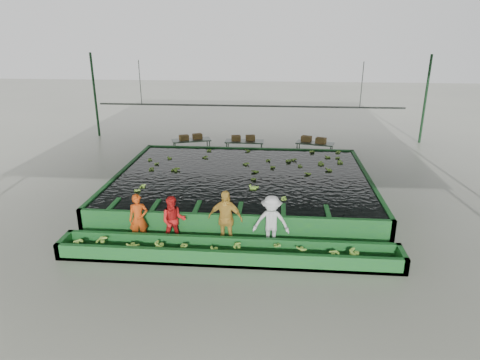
# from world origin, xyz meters

# --- Properties ---
(ground) EXTENTS (80.00, 80.00, 0.00)m
(ground) POSITION_xyz_m (0.00, 0.00, 0.00)
(ground) COLOR gray
(ground) RESTS_ON ground
(shed_roof) EXTENTS (20.00, 22.00, 0.04)m
(shed_roof) POSITION_xyz_m (0.00, 0.00, 5.00)
(shed_roof) COLOR gray
(shed_roof) RESTS_ON shed_posts
(shed_posts) EXTENTS (20.00, 22.00, 5.00)m
(shed_posts) POSITION_xyz_m (0.00, 0.00, 2.50)
(shed_posts) COLOR #14341A
(shed_posts) RESTS_ON ground
(flotation_tank) EXTENTS (10.00, 8.00, 0.90)m
(flotation_tank) POSITION_xyz_m (0.00, 1.50, 0.45)
(flotation_tank) COLOR #1A5C23
(flotation_tank) RESTS_ON ground
(tank_water) EXTENTS (9.70, 7.70, 0.00)m
(tank_water) POSITION_xyz_m (0.00, 1.50, 0.85)
(tank_water) COLOR black
(tank_water) RESTS_ON flotation_tank
(sorting_trough) EXTENTS (10.00, 1.00, 0.50)m
(sorting_trough) POSITION_xyz_m (0.00, -3.60, 0.25)
(sorting_trough) COLOR #1A5C23
(sorting_trough) RESTS_ON ground
(cableway_rail) EXTENTS (0.08, 0.08, 14.00)m
(cableway_rail) POSITION_xyz_m (0.00, 5.00, 3.00)
(cableway_rail) COLOR #59605B
(cableway_rail) RESTS_ON shed_roof
(rail_hanger_left) EXTENTS (0.04, 0.04, 2.00)m
(rail_hanger_left) POSITION_xyz_m (-5.00, 5.00, 4.00)
(rail_hanger_left) COLOR #59605B
(rail_hanger_left) RESTS_ON shed_roof
(rail_hanger_right) EXTENTS (0.04, 0.04, 2.00)m
(rail_hanger_right) POSITION_xyz_m (5.00, 5.00, 4.00)
(rail_hanger_right) COLOR #59605B
(rail_hanger_right) RESTS_ON shed_roof
(worker_a) EXTENTS (0.69, 0.56, 1.61)m
(worker_a) POSITION_xyz_m (-2.87, -2.80, 0.81)
(worker_a) COLOR #C64310
(worker_a) RESTS_ON ground
(worker_b) EXTENTS (0.88, 0.75, 1.58)m
(worker_b) POSITION_xyz_m (-1.77, -2.80, 0.79)
(worker_b) COLOR red
(worker_b) RESTS_ON ground
(worker_c) EXTENTS (1.13, 0.59, 1.84)m
(worker_c) POSITION_xyz_m (-0.16, -2.80, 0.92)
(worker_c) COLOR gold
(worker_c) RESTS_ON ground
(worker_d) EXTENTS (1.14, 0.69, 1.71)m
(worker_d) POSITION_xyz_m (1.23, -2.80, 0.86)
(worker_d) COLOR silver
(worker_d) RESTS_ON ground
(packing_table_left) EXTENTS (2.12, 1.40, 0.90)m
(packing_table_left) POSITION_xyz_m (-3.08, 6.79, 0.45)
(packing_table_left) COLOR #59605B
(packing_table_left) RESTS_ON ground
(packing_table_mid) EXTENTS (1.97, 0.80, 0.89)m
(packing_table_mid) POSITION_xyz_m (-0.31, 6.76, 0.45)
(packing_table_mid) COLOR #59605B
(packing_table_mid) RESTS_ON ground
(packing_table_right) EXTENTS (2.01, 1.18, 0.86)m
(packing_table_right) POSITION_xyz_m (3.28, 6.85, 0.43)
(packing_table_right) COLOR #59605B
(packing_table_right) RESTS_ON ground
(box_stack_left) EXTENTS (1.20, 0.86, 0.26)m
(box_stack_left) POSITION_xyz_m (-3.12, 6.81, 0.90)
(box_stack_left) COLOR brown
(box_stack_left) RESTS_ON packing_table_left
(box_stack_mid) EXTENTS (1.24, 0.53, 0.26)m
(box_stack_mid) POSITION_xyz_m (-0.38, 6.84, 0.90)
(box_stack_mid) COLOR brown
(box_stack_mid) RESTS_ON packing_table_mid
(box_stack_right) EXTENTS (1.30, 0.83, 0.27)m
(box_stack_right) POSITION_xyz_m (3.21, 6.93, 0.86)
(box_stack_right) COLOR brown
(box_stack_right) RESTS_ON packing_table_right
(floating_bananas) EXTENTS (8.11, 5.53, 0.11)m
(floating_bananas) POSITION_xyz_m (0.00, 2.30, 0.85)
(floating_bananas) COLOR #7DB539
(floating_bananas) RESTS_ON tank_water
(trough_bananas) EXTENTS (9.41, 0.63, 0.13)m
(trough_bananas) POSITION_xyz_m (0.00, -3.60, 0.40)
(trough_bananas) COLOR #7DB539
(trough_bananas) RESTS_ON sorting_trough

